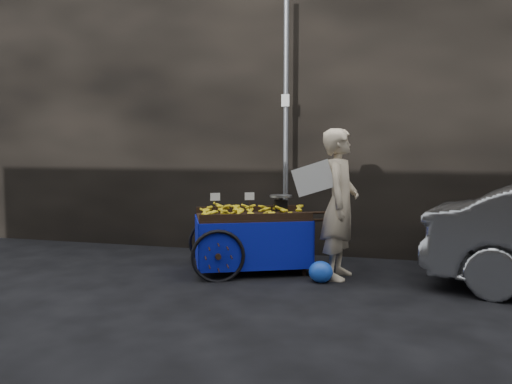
# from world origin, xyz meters

# --- Properties ---
(ground) EXTENTS (80.00, 80.00, 0.00)m
(ground) POSITION_xyz_m (0.00, 0.00, 0.00)
(ground) COLOR black
(ground) RESTS_ON ground
(building_wall) EXTENTS (13.50, 2.00, 5.00)m
(building_wall) POSITION_xyz_m (0.39, 2.60, 2.50)
(building_wall) COLOR black
(building_wall) RESTS_ON ground
(street_pole) EXTENTS (0.12, 0.10, 4.00)m
(street_pole) POSITION_xyz_m (0.30, 1.30, 2.01)
(street_pole) COLOR slate
(street_pole) RESTS_ON ground
(banana_cart) EXTENTS (2.25, 1.67, 1.12)m
(banana_cart) POSITION_xyz_m (-0.03, 0.36, 0.69)
(banana_cart) COLOR black
(banana_cart) RESTS_ON ground
(vendor) EXTENTS (0.89, 0.75, 1.94)m
(vendor) POSITION_xyz_m (1.22, 0.31, 0.97)
(vendor) COLOR tan
(vendor) RESTS_ON ground
(plastic_bag) EXTENTS (0.30, 0.24, 0.27)m
(plastic_bag) POSITION_xyz_m (1.02, -0.00, 0.14)
(plastic_bag) COLOR blue
(plastic_bag) RESTS_ON ground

